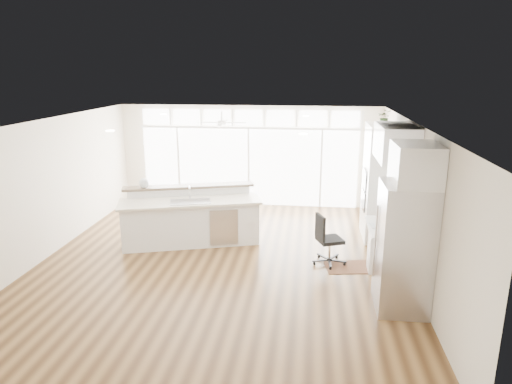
# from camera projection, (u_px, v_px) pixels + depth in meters

# --- Properties ---
(floor) EXTENTS (7.00, 8.00, 0.02)m
(floor) POSITION_uv_depth(u_px,v_px,m) (222.00, 262.00, 8.87)
(floor) COLOR #472D15
(floor) RESTS_ON ground
(ceiling) EXTENTS (7.00, 8.00, 0.02)m
(ceiling) POSITION_uv_depth(u_px,v_px,m) (219.00, 123.00, 8.16)
(ceiling) COLOR white
(ceiling) RESTS_ON wall_back
(wall_back) EXTENTS (7.00, 0.04, 2.70)m
(wall_back) POSITION_uv_depth(u_px,v_px,m) (249.00, 156.00, 12.35)
(wall_back) COLOR #EEE4CE
(wall_back) RESTS_ON floor
(wall_front) EXTENTS (7.00, 0.04, 2.70)m
(wall_front) POSITION_uv_depth(u_px,v_px,m) (145.00, 299.00, 4.68)
(wall_front) COLOR #EEE4CE
(wall_front) RESTS_ON floor
(wall_left) EXTENTS (0.04, 8.00, 2.70)m
(wall_left) POSITION_uv_depth(u_px,v_px,m) (45.00, 189.00, 8.92)
(wall_left) COLOR #EEE4CE
(wall_left) RESTS_ON floor
(wall_right) EXTENTS (0.04, 8.00, 2.70)m
(wall_right) POSITION_uv_depth(u_px,v_px,m) (414.00, 202.00, 8.11)
(wall_right) COLOR #EEE4CE
(wall_right) RESTS_ON floor
(glass_wall) EXTENTS (5.80, 0.06, 2.08)m
(glass_wall) POSITION_uv_depth(u_px,v_px,m) (249.00, 167.00, 12.37)
(glass_wall) COLOR white
(glass_wall) RESTS_ON wall_back
(transom_row) EXTENTS (5.90, 0.06, 0.40)m
(transom_row) POSITION_uv_depth(u_px,v_px,m) (249.00, 118.00, 12.02)
(transom_row) COLOR white
(transom_row) RESTS_ON wall_back
(desk_window) EXTENTS (0.04, 0.85, 0.85)m
(desk_window) POSITION_uv_depth(u_px,v_px,m) (409.00, 186.00, 8.35)
(desk_window) COLOR white
(desk_window) RESTS_ON wall_right
(ceiling_fan) EXTENTS (1.16, 1.16, 0.32)m
(ceiling_fan) POSITION_uv_depth(u_px,v_px,m) (222.00, 118.00, 10.96)
(ceiling_fan) COLOR white
(ceiling_fan) RESTS_ON ceiling
(recessed_lights) EXTENTS (3.40, 3.00, 0.02)m
(recessed_lights) POSITION_uv_depth(u_px,v_px,m) (221.00, 123.00, 8.36)
(recessed_lights) COLOR white
(recessed_lights) RESTS_ON ceiling
(oven_cabinet) EXTENTS (0.64, 1.20, 2.50)m
(oven_cabinet) POSITION_uv_depth(u_px,v_px,m) (380.00, 182.00, 9.90)
(oven_cabinet) COLOR white
(oven_cabinet) RESTS_ON floor
(desk_nook) EXTENTS (0.72, 1.30, 0.76)m
(desk_nook) POSITION_uv_depth(u_px,v_px,m) (386.00, 245.00, 8.70)
(desk_nook) COLOR white
(desk_nook) RESTS_ON floor
(upper_cabinets) EXTENTS (0.64, 1.30, 0.64)m
(upper_cabinets) POSITION_uv_depth(u_px,v_px,m) (396.00, 143.00, 8.18)
(upper_cabinets) COLOR white
(upper_cabinets) RESTS_ON wall_right
(refrigerator) EXTENTS (0.76, 0.90, 2.00)m
(refrigerator) POSITION_uv_depth(u_px,v_px,m) (404.00, 247.00, 6.96)
(refrigerator) COLOR silver
(refrigerator) RESTS_ON floor
(fridge_cabinet) EXTENTS (0.64, 0.90, 0.60)m
(fridge_cabinet) POSITION_uv_depth(u_px,v_px,m) (416.00, 164.00, 6.61)
(fridge_cabinet) COLOR white
(fridge_cabinet) RESTS_ON wall_right
(framed_photos) EXTENTS (0.06, 0.22, 0.80)m
(framed_photos) POSITION_uv_depth(u_px,v_px,m) (402.00, 186.00, 8.99)
(framed_photos) COLOR black
(framed_photos) RESTS_ON wall_right
(kitchen_island) EXTENTS (3.15, 1.93, 1.17)m
(kitchen_island) POSITION_uv_depth(u_px,v_px,m) (191.00, 217.00, 9.67)
(kitchen_island) COLOR white
(kitchen_island) RESTS_ON floor
(rug) EXTENTS (0.94, 0.74, 0.01)m
(rug) POSITION_uv_depth(u_px,v_px,m) (348.00, 267.00, 8.63)
(rug) COLOR #3C1F13
(rug) RESTS_ON floor
(office_chair) EXTENTS (0.65, 0.63, 0.99)m
(office_chair) POSITION_uv_depth(u_px,v_px,m) (330.00, 239.00, 8.68)
(office_chair) COLOR black
(office_chair) RESTS_ON floor
(fishbowl) EXTENTS (0.27, 0.27, 0.21)m
(fishbowl) POSITION_uv_depth(u_px,v_px,m) (144.00, 183.00, 9.71)
(fishbowl) COLOR silver
(fishbowl) RESTS_ON kitchen_island
(monitor) EXTENTS (0.17, 0.53, 0.43)m
(monitor) POSITION_uv_depth(u_px,v_px,m) (384.00, 215.00, 8.55)
(monitor) COLOR black
(monitor) RESTS_ON desk_nook
(keyboard) EXTENTS (0.14, 0.32, 0.02)m
(keyboard) POSITION_uv_depth(u_px,v_px,m) (374.00, 225.00, 8.62)
(keyboard) COLOR silver
(keyboard) RESTS_ON desk_nook
(potted_plant) EXTENTS (0.31, 0.33, 0.24)m
(potted_plant) POSITION_uv_depth(u_px,v_px,m) (385.00, 119.00, 9.54)
(potted_plant) COLOR #2B5022
(potted_plant) RESTS_ON oven_cabinet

